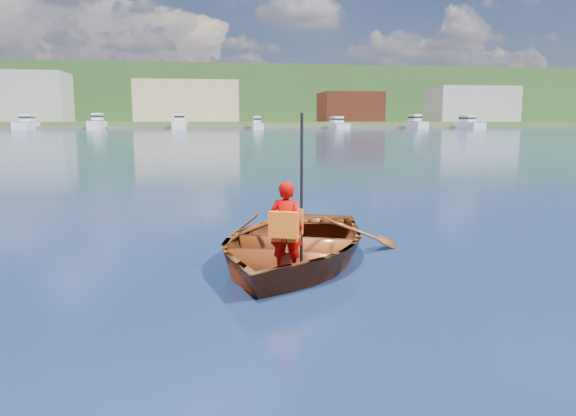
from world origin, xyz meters
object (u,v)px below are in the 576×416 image
object	(u,v)px
rowboat	(291,244)
child_paddler	(286,227)
dock	(197,128)
marina_yachts	(231,124)

from	to	relation	value
rowboat	child_paddler	distance (m)	1.00
dock	marina_yachts	xyz separation A→B (m)	(8.95, -4.69, 0.99)
rowboat	dock	xyz separation A→B (m)	(-3.01, 148.53, 0.15)
rowboat	dock	distance (m)	148.56
rowboat	child_paddler	world-z (taller)	child_paddler
dock	marina_yachts	bearing A→B (deg)	-27.62
child_paddler	dock	xyz separation A→B (m)	(-2.82, 149.43, -0.26)
child_paddler	marina_yachts	distance (m)	144.87
rowboat	marina_yachts	size ratio (longest dim) A/B	0.03
child_paddler	marina_yachts	bearing A→B (deg)	87.57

